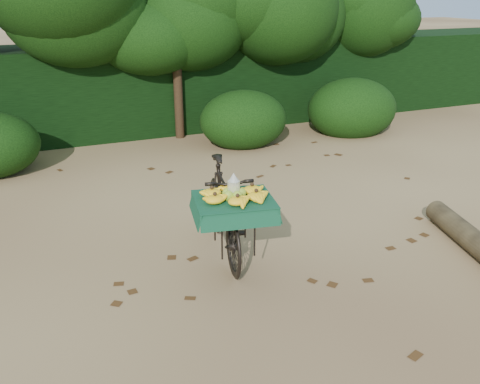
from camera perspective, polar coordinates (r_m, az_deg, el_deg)
name	(u,v)px	position (r m, az deg, el deg)	size (l,w,h in m)	color
ground	(269,258)	(5.88, 3.30, -7.45)	(80.00, 80.00, 0.00)	tan
vendor_bicycle	(224,208)	(5.75, -1.84, -1.84)	(0.96, 1.92, 1.10)	black
hedge_backdrop	(143,87)	(11.30, -10.88, 11.45)	(26.00, 1.80, 1.80)	black
tree_row	(114,38)	(10.26, -14.01, 16.39)	(14.50, 2.00, 4.00)	black
bush_clumps	(194,128)	(9.63, -5.16, 7.22)	(8.80, 1.70, 0.90)	black
leaf_litter	(247,234)	(6.40, 0.76, -4.78)	(7.00, 7.30, 0.01)	#442812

